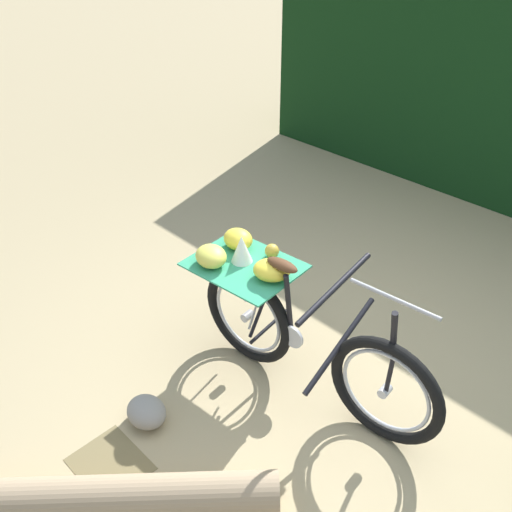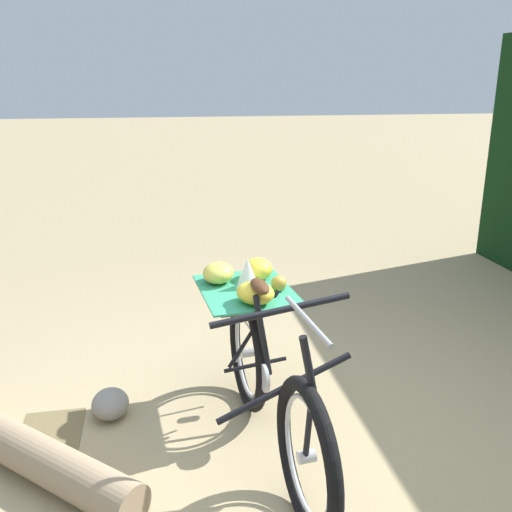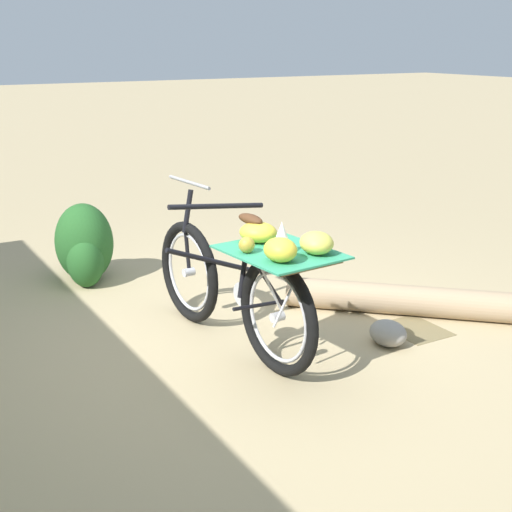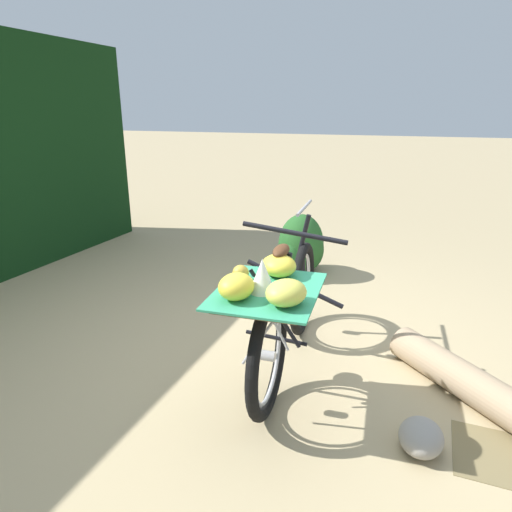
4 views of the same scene
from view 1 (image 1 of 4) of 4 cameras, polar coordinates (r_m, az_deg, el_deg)
The scene contains 5 objects.
ground_plane at distance 3.93m, azimuth 7.14°, elevation -12.35°, with size 60.00×60.00×0.00m, color tan.
bicycle at distance 3.55m, azimuth 3.88°, elevation -7.09°, with size 1.80×0.72×1.03m.
fallen_log at distance 3.30m, azimuth -14.42°, elevation -22.68°, with size 0.22×0.22×1.76m, color #9E8466.
path_stone at distance 3.66m, azimuth -11.10°, elevation -15.32°, with size 0.27×0.23×0.17m, color gray.
leaf_litter_patch at distance 3.57m, azimuth -14.64°, elevation -19.82°, with size 0.44×0.36×0.01m, color olive.
Camera 1 is at (-1.57, 2.24, 2.81)m, focal length 39.25 mm.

